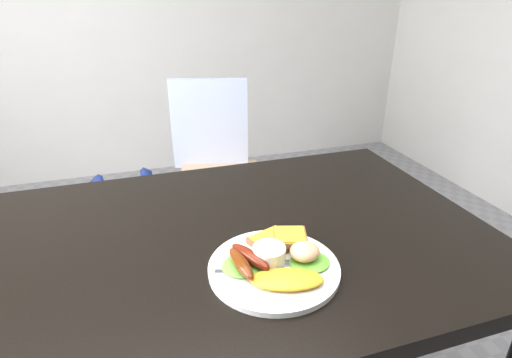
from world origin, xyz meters
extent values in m
cube|color=black|center=(0.00, 0.00, 0.73)|extent=(1.20, 0.80, 0.04)
cube|color=tan|center=(0.16, 0.93, 0.45)|extent=(0.46, 0.46, 0.04)
imported|color=navy|center=(-0.11, 0.82, 0.78)|extent=(0.64, 0.51, 1.56)
cylinder|color=white|center=(0.04, -0.16, 0.76)|extent=(0.27, 0.27, 0.01)
ellipsoid|color=#619F2C|center=(-0.02, -0.14, 0.77)|extent=(0.12, 0.12, 0.01)
ellipsoid|color=#4FA52B|center=(0.11, -0.17, 0.77)|extent=(0.09, 0.08, 0.01)
ellipsoid|color=gold|center=(0.04, -0.22, 0.77)|extent=(0.15, 0.10, 0.02)
ellipsoid|color=#5B1801|center=(-0.03, -0.16, 0.78)|extent=(0.04, 0.11, 0.03)
ellipsoid|color=#642C14|center=(-0.01, -0.14, 0.78)|extent=(0.07, 0.11, 0.03)
cylinder|color=white|center=(0.03, -0.15, 0.78)|extent=(0.08, 0.08, 0.04)
cube|color=brown|center=(0.06, -0.09, 0.77)|extent=(0.11, 0.11, 0.01)
cube|color=olive|center=(0.10, -0.10, 0.78)|extent=(0.09, 0.09, 0.01)
ellipsoid|color=beige|center=(0.10, -0.16, 0.79)|extent=(0.07, 0.07, 0.03)
cube|color=#ADAFB7|center=(-0.01, -0.16, 0.76)|extent=(0.14, 0.05, 0.00)
camera|label=1|loc=(-0.20, -0.77, 1.26)|focal=28.00mm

